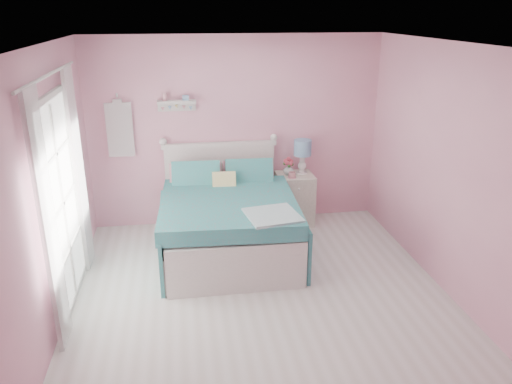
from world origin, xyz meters
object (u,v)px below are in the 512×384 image
object	(u,v)px
nightstand	(294,199)
teacup	(292,175)
bed	(228,222)
table_lamp	(303,150)
vase	(288,169)

from	to	relation	value
nightstand	teacup	bearing A→B (deg)	-121.01
bed	nightstand	world-z (taller)	bed
bed	nightstand	distance (m)	1.28
bed	teacup	size ratio (longest dim) A/B	20.63
bed	teacup	xyz separation A→B (m)	(0.96, 0.63, 0.36)
table_lamp	bed	bearing A→B (deg)	-144.93
table_lamp	vase	bearing A→B (deg)	-173.42
nightstand	vase	world-z (taller)	vase
bed	vase	size ratio (longest dim) A/B	13.64
bed	table_lamp	world-z (taller)	table_lamp
nightstand	vase	distance (m)	0.45
vase	nightstand	bearing A→B (deg)	-13.11
vase	teacup	xyz separation A→B (m)	(0.02, -0.14, -0.04)
bed	table_lamp	distance (m)	1.54
table_lamp	vase	distance (m)	0.33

